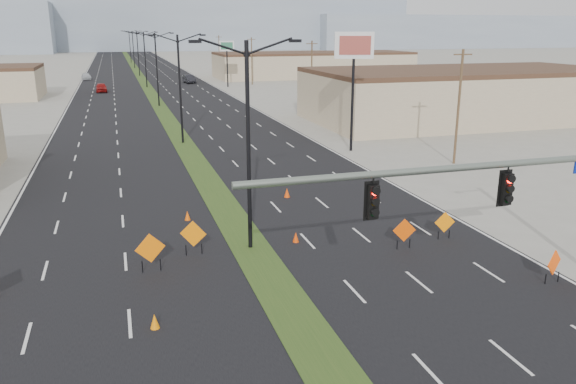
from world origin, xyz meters
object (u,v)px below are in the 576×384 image
object	(u,v)px
construction_sign_4	(445,223)
cone_0	(155,321)
construction_sign_1	(150,249)
construction_sign_5	(554,264)
cone_1	(296,237)
pole_sign_east_far	(227,50)
construction_sign_2	(193,235)
streetlight_6	(130,45)
streetlight_4	(138,52)
car_mid	(189,79)
streetlight_1	(180,86)
cone_2	(287,193)
pole_sign_east_near	(354,54)
signal_mast	(549,196)
car_far	(86,77)
streetlight_5	(133,48)
construction_sign_3	(404,231)
car_left	(101,88)
cone_3	(187,216)
streetlight_0	(248,141)
streetlight_3	(145,58)
streetlight_2	(157,67)

from	to	relation	value
construction_sign_4	cone_0	size ratio (longest dim) A/B	2.51
construction_sign_1	construction_sign_5	xyz separation A→B (m)	(16.31, -6.22, -0.18)
cone_1	pole_sign_east_far	size ratio (longest dim) A/B	0.06
construction_sign_2	streetlight_6	bearing A→B (deg)	113.44
construction_sign_4	pole_sign_east_far	bearing A→B (deg)	93.38
construction_sign_5	pole_sign_east_far	distance (m)	88.24
streetlight_4	cone_1	world-z (taller)	streetlight_4
construction_sign_2	construction_sign_5	size ratio (longest dim) A/B	1.14
car_mid	cone_0	distance (m)	97.80
streetlight_1	cone_2	xyz separation A→B (m)	(4.27, -20.20, -5.11)
construction_sign_4	pole_sign_east_near	size ratio (longest dim) A/B	0.14
streetlight_4	signal_mast	bearing A→B (deg)	-85.99
signal_mast	car_far	world-z (taller)	signal_mast
streetlight_1	streetlight_5	distance (m)	112.00
streetlight_4	construction_sign_3	world-z (taller)	streetlight_4
streetlight_5	pole_sign_east_far	bearing A→B (deg)	-76.23
streetlight_1	car_far	distance (m)	77.80
car_mid	construction_sign_4	xyz separation A→B (m)	(1.19, -91.92, 0.05)
construction_sign_3	cone_2	bearing A→B (deg)	114.40
cone_0	pole_sign_east_near	xyz separation A→B (m)	(19.13, 26.71, 8.13)
car_left	construction_sign_5	distance (m)	87.60
construction_sign_1	cone_3	distance (m)	7.10
streetlight_6	streetlight_0	bearing A→B (deg)	-90.00
car_mid	construction_sign_1	world-z (taller)	construction_sign_1
signal_mast	streetlight_3	distance (m)	94.39
streetlight_0	streetlight_2	world-z (taller)	same
pole_sign_east_far	cone_3	bearing A→B (deg)	-101.73
streetlight_3	car_left	world-z (taller)	streetlight_3
construction_sign_1	pole_sign_east_far	xyz separation A→B (m)	(19.53, 81.76, 5.73)
streetlight_3	cone_2	size ratio (longest dim) A/B	16.01
car_left	construction_sign_3	bearing A→B (deg)	-81.19
construction_sign_3	pole_sign_east_far	distance (m)	83.16
streetlight_0	construction_sign_3	xyz separation A→B (m)	(7.21, -2.35, -4.50)
streetlight_0	cone_0	bearing A→B (deg)	-127.71
streetlight_2	car_left	size ratio (longest dim) A/B	2.22
construction_sign_1	construction_sign_3	distance (m)	12.14
cone_1	car_left	bearing A→B (deg)	97.64
streetlight_0	streetlight_4	distance (m)	112.00
construction_sign_4	construction_sign_1	bearing A→B (deg)	-174.19
car_left	construction_sign_5	xyz separation A→B (m)	(19.44, -85.41, 0.12)
streetlight_0	cone_0	world-z (taller)	streetlight_0
construction_sign_4	cone_2	distance (m)	11.06
streetlight_1	construction_sign_5	size ratio (longest dim) A/B	6.59
cone_1	cone_2	world-z (taller)	cone_2
construction_sign_3	streetlight_5	bearing A→B (deg)	101.12
streetlight_5	streetlight_6	distance (m)	28.00
construction_sign_5	cone_1	world-z (taller)	construction_sign_5
streetlight_5	streetlight_2	bearing A→B (deg)	-90.00
streetlight_5	signal_mast	bearing A→B (deg)	-86.74
car_far	pole_sign_east_near	xyz separation A→B (m)	(25.50, -84.71, 7.76)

